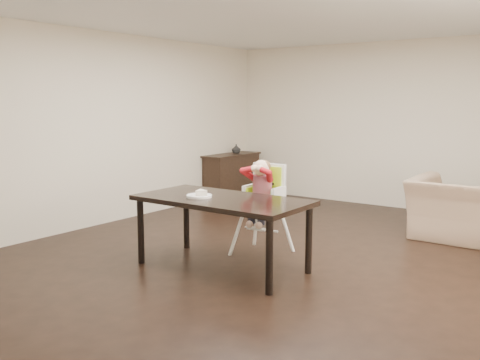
# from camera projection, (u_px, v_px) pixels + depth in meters

# --- Properties ---
(ground) EXTENTS (7.00, 7.00, 0.00)m
(ground) POSITION_uv_depth(u_px,v_px,m) (288.00, 257.00, 6.00)
(ground) COLOR black
(ground) RESTS_ON ground
(room_walls) EXTENTS (6.02, 7.02, 2.71)m
(room_walls) POSITION_uv_depth(u_px,v_px,m) (290.00, 90.00, 5.73)
(room_walls) COLOR beige
(room_walls) RESTS_ON ground
(dining_table) EXTENTS (1.80, 0.90, 0.75)m
(dining_table) POSITION_uv_depth(u_px,v_px,m) (222.00, 205.00, 5.52)
(dining_table) COLOR black
(dining_table) RESTS_ON ground
(high_chair) EXTENTS (0.47, 0.47, 1.08)m
(high_chair) POSITION_uv_depth(u_px,v_px,m) (263.00, 188.00, 6.07)
(high_chair) COLOR white
(high_chair) RESTS_ON ground
(plate) EXTENTS (0.34, 0.34, 0.08)m
(plate) POSITION_uv_depth(u_px,v_px,m) (200.00, 195.00, 5.54)
(plate) COLOR white
(plate) RESTS_ON dining_table
(armchair) EXTENTS (1.21, 0.80, 1.04)m
(armchair) POSITION_uv_depth(u_px,v_px,m) (463.00, 199.00, 6.69)
(armchair) COLOR #9D7E64
(armchair) RESTS_ON ground
(sideboard) EXTENTS (0.44, 1.26, 0.79)m
(sideboard) POSITION_uv_depth(u_px,v_px,m) (232.00, 175.00, 9.72)
(sideboard) COLOR black
(sideboard) RESTS_ON ground
(vase) EXTENTS (0.21, 0.22, 0.16)m
(vase) POSITION_uv_depth(u_px,v_px,m) (236.00, 149.00, 9.76)
(vase) COLOR #99999E
(vase) RESTS_ON sideboard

